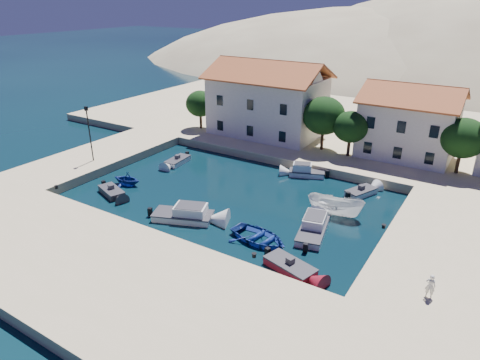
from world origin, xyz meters
name	(u,v)px	position (x,y,z in m)	size (l,w,h in m)	color
ground	(163,243)	(0.00, 0.00, 0.00)	(400.00, 400.00, 0.00)	black
quay_south	(104,275)	(0.00, -6.00, 0.50)	(52.00, 12.00, 1.00)	#C8B789
quay_east	(461,255)	(20.50, 10.00, 0.50)	(11.00, 20.00, 1.00)	#C8B789
quay_west	(99,157)	(-19.00, 10.00, 0.50)	(8.00, 20.00, 1.00)	#C8B789
quay_north	(347,128)	(2.00, 38.00, 0.50)	(80.00, 36.00, 1.00)	#C8B789
building_left	(268,97)	(-6.00, 28.00, 5.94)	(14.70, 9.45, 9.70)	beige
building_mid	(410,120)	(12.00, 29.00, 5.22)	(10.50, 8.40, 8.30)	beige
trees	(336,121)	(4.51, 25.46, 4.84)	(37.30, 5.30, 6.45)	#382314
lamppost	(89,129)	(-17.50, 8.00, 4.75)	(0.35, 0.25, 6.22)	black
bollards	(219,219)	(2.80, 3.87, 1.15)	(29.36, 9.56, 0.30)	black
motorboat_grey_sw	(112,192)	(-10.46, 4.18, 0.30)	(3.69, 2.55, 1.25)	#38363C
cabin_cruiser_south	(183,214)	(-1.15, 3.95, 0.48)	(5.71, 3.99, 1.60)	white
rowboat_south	(259,241)	(6.39, 4.33, 0.00)	(3.64, 5.10, 1.06)	navy
motorboat_red_se	(290,267)	(10.28, 2.06, 0.29)	(4.19, 2.72, 1.25)	maroon
cabin_cruiser_east	(313,229)	(9.62, 7.66, 0.48)	(3.06, 5.34, 1.60)	white
boat_east	(335,215)	(9.93, 11.93, 0.00)	(1.93, 5.13, 1.98)	white
motorboat_white_ne	(361,192)	(10.60, 17.34, 0.30)	(2.70, 3.64, 1.25)	white
rowboat_west	(127,185)	(-10.96, 6.75, 0.00)	(2.66, 3.08, 1.62)	navy
motorboat_white_west	(178,161)	(-10.48, 14.39, 0.30)	(1.89, 3.65, 1.25)	white
cabin_cruiser_north	(307,172)	(4.02, 19.00, 0.48)	(4.15, 2.91, 1.60)	white
pedestrian	(430,286)	(19.39, 2.82, 1.81)	(0.59, 0.39, 1.63)	silver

